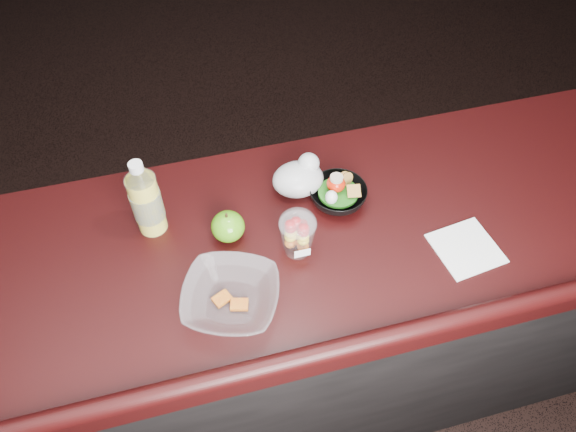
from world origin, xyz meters
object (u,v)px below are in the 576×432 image
at_px(snack_bowl, 338,194).
at_px(fruit_cup, 298,233).
at_px(green_apple, 228,226).
at_px(lemonade_bottle, 146,202).
at_px(takeout_bowl, 231,297).

bearing_deg(snack_bowl, fruit_cup, -139.00).
bearing_deg(green_apple, snack_bowl, 7.78).
relative_size(lemonade_bottle, fruit_cup, 1.77).
distance_m(fruit_cup, takeout_bowl, 0.23).
bearing_deg(green_apple, lemonade_bottle, 156.31).
xyz_separation_m(green_apple, takeout_bowl, (-0.03, -0.21, -0.01)).
relative_size(green_apple, snack_bowl, 0.45).
bearing_deg(takeout_bowl, green_apple, 80.75).
distance_m(lemonade_bottle, takeout_bowl, 0.34).
height_order(lemonade_bottle, fruit_cup, lemonade_bottle).
distance_m(snack_bowl, takeout_bowl, 0.43).
relative_size(fruit_cup, snack_bowl, 0.66).
distance_m(fruit_cup, green_apple, 0.19).
height_order(fruit_cup, takeout_bowl, fruit_cup).
bearing_deg(snack_bowl, lemonade_bottle, 175.41).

